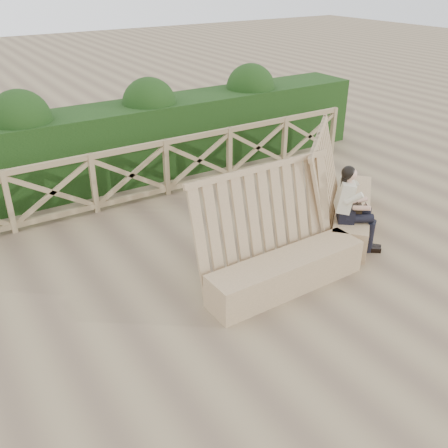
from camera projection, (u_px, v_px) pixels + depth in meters
ground at (238, 295)px, 6.76m from camera, size 60.00×60.00×0.00m
bench at (319, 229)px, 7.57m from camera, size 4.28×2.23×1.62m
woman at (352, 205)px, 7.53m from camera, size 0.76×0.72×1.37m
guardrail at (131, 175)px, 9.12m from camera, size 10.10×0.09×1.10m
hedge at (106, 147)px, 9.92m from camera, size 12.00×1.20×1.50m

